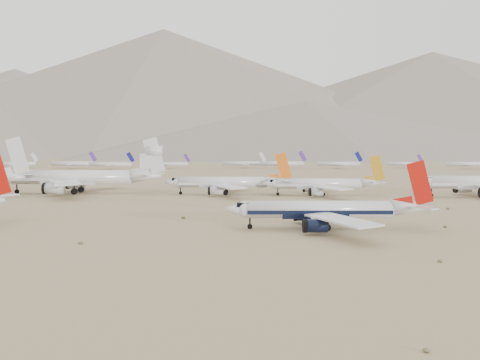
% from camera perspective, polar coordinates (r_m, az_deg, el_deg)
% --- Properties ---
extents(ground, '(7000.00, 7000.00, 0.00)m').
position_cam_1_polar(ground, '(95.39, 10.54, -5.91)').
color(ground, '#927B55').
rests_on(ground, ground).
extents(main_airliner, '(39.25, 38.33, 13.85)m').
position_cam_1_polar(main_airliner, '(95.09, 10.64, -3.62)').
color(main_airliner, silver).
rests_on(main_airliner, ground).
extents(row2_gold_tail, '(40.04, 39.16, 14.26)m').
position_cam_1_polar(row2_gold_tail, '(165.12, 10.09, -0.49)').
color(row2_gold_tail, silver).
rests_on(row2_gold_tail, ground).
extents(row2_orange_tail, '(42.48, 41.56, 15.15)m').
position_cam_1_polar(row2_orange_tail, '(166.04, -1.54, -0.33)').
color(row2_orange_tail, silver).
rests_on(row2_orange_tail, ground).
extents(row2_white_trijet, '(58.20, 56.88, 20.62)m').
position_cam_1_polar(row2_white_trijet, '(179.51, -18.74, 0.33)').
color(row2_white_trijet, silver).
rests_on(row2_white_trijet, ground).
extents(distant_storage_row, '(581.29, 59.67, 15.12)m').
position_cam_1_polar(distant_storage_row, '(404.83, 5.83, 2.00)').
color(distant_storage_row, silver).
rests_on(distant_storage_row, ground).
extents(mountain_range, '(7354.00, 3024.00, 470.00)m').
position_cam_1_polar(mountain_range, '(1751.38, 2.76, 9.35)').
color(mountain_range, slate).
rests_on(mountain_range, ground).
extents(foothills, '(4637.50, 1395.00, 155.00)m').
position_cam_1_polar(foothills, '(1311.78, 24.49, 5.55)').
color(foothills, slate).
rests_on(foothills, ground).
extents(desert_scrub, '(206.06, 121.67, 0.63)m').
position_cam_1_polar(desert_scrub, '(70.83, -10.67, -9.00)').
color(desert_scrub, brown).
rests_on(desert_scrub, ground).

